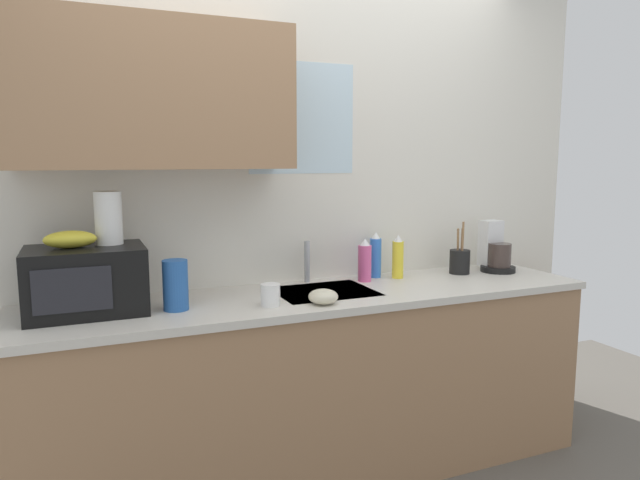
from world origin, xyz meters
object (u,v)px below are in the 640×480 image
at_px(banana_bunch, 70,239).
at_px(paper_towel_roll, 108,218).
at_px(microwave, 86,280).
at_px(small_bowl, 323,297).
at_px(coffee_maker, 495,252).
at_px(mug_white, 270,295).
at_px(utensil_crock, 460,261).
at_px(dish_soap_bottle_pink, 365,261).
at_px(dish_soap_bottle_yellow, 398,258).
at_px(cereal_canister, 175,285).
at_px(dish_soap_bottle_blue, 375,256).

height_order(banana_bunch, paper_towel_roll, paper_towel_roll).
distance_m(microwave, small_bowl, 0.98).
height_order(coffee_maker, mug_white, coffee_maker).
bearing_deg(microwave, small_bowl, -14.76).
bearing_deg(utensil_crock, dish_soap_bottle_pink, 177.50).
bearing_deg(microwave, coffee_maker, 1.61).
bearing_deg(dish_soap_bottle_yellow, utensil_crock, -4.65).
height_order(coffee_maker, dish_soap_bottle_yellow, coffee_maker).
bearing_deg(small_bowl, dish_soap_bottle_pink, 42.21).
bearing_deg(cereal_canister, microwave, 163.87).
xyz_separation_m(paper_towel_roll, cereal_canister, (0.24, -0.15, -0.28)).
relative_size(banana_bunch, dish_soap_bottle_yellow, 0.87).
bearing_deg(paper_towel_roll, dish_soap_bottle_yellow, 2.02).
bearing_deg(dish_soap_bottle_pink, mug_white, -154.62).
bearing_deg(cereal_canister, dish_soap_bottle_yellow, 9.62).
xyz_separation_m(microwave, cereal_canister, (0.34, -0.10, -0.03)).
height_order(dish_soap_bottle_pink, dish_soap_bottle_yellow, dish_soap_bottle_yellow).
relative_size(banana_bunch, small_bowl, 1.54).
relative_size(dish_soap_bottle_yellow, small_bowl, 1.76).
bearing_deg(paper_towel_roll, mug_white, -21.09).
distance_m(coffee_maker, dish_soap_bottle_pink, 0.80).
distance_m(coffee_maker, dish_soap_bottle_yellow, 0.60).
xyz_separation_m(paper_towel_roll, dish_soap_bottle_blue, (1.32, 0.11, -0.27)).
relative_size(banana_bunch, dish_soap_bottle_pink, 0.90).
distance_m(cereal_canister, mug_white, 0.40).
relative_size(microwave, coffee_maker, 1.64).
bearing_deg(paper_towel_roll, cereal_canister, -32.01).
bearing_deg(small_bowl, dish_soap_bottle_blue, 40.77).
distance_m(paper_towel_roll, dish_soap_bottle_blue, 1.35).
xyz_separation_m(coffee_maker, dish_soap_bottle_yellow, (-0.60, 0.04, 0.00)).
distance_m(coffee_maker, mug_white, 1.42).
relative_size(cereal_canister, mug_white, 2.21).
height_order(dish_soap_bottle_blue, cereal_canister, dish_soap_bottle_blue).
xyz_separation_m(microwave, small_bowl, (0.94, -0.25, -0.10)).
distance_m(dish_soap_bottle_blue, utensil_crock, 0.48).
height_order(dish_soap_bottle_yellow, utensil_crock, utensil_crock).
bearing_deg(microwave, paper_towel_roll, 27.17).
relative_size(paper_towel_roll, dish_soap_bottle_pink, 0.99).
relative_size(microwave, dish_soap_bottle_yellow, 2.01).
xyz_separation_m(microwave, mug_white, (0.72, -0.19, -0.09)).
xyz_separation_m(coffee_maker, dish_soap_bottle_pink, (-0.80, 0.04, -0.00)).
height_order(dish_soap_bottle_pink, utensil_crock, utensil_crock).
bearing_deg(dish_soap_bottle_blue, coffee_maker, -8.55).
xyz_separation_m(dish_soap_bottle_pink, dish_soap_bottle_yellow, (0.20, 0.01, 0.00)).
bearing_deg(paper_towel_roll, banana_bunch, -161.57).
relative_size(paper_towel_roll, utensil_crock, 0.77).
bearing_deg(mug_white, dish_soap_bottle_blue, 26.82).
bearing_deg(mug_white, cereal_canister, 166.76).
relative_size(dish_soap_bottle_blue, small_bowl, 1.86).
bearing_deg(banana_bunch, microwave, -1.80).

